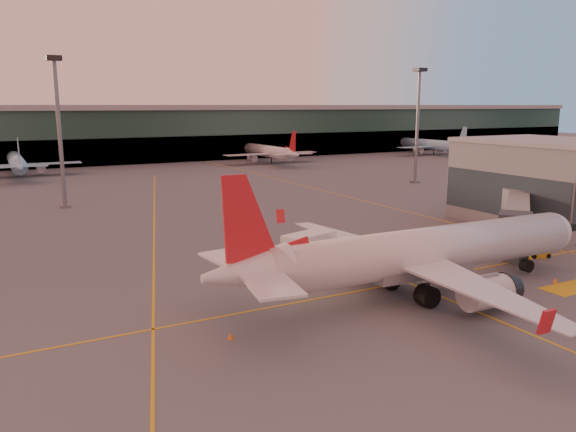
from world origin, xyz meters
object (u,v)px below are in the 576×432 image
main_airplane (417,254)px  catering_truck (310,251)px  gpu_cart (539,252)px  pushback_tug (513,240)px

main_airplane → catering_truck: main_airplane is taller
main_airplane → gpu_cart: size_ratio=15.60×
main_airplane → catering_truck: bearing=120.0°
catering_truck → gpu_cart: (27.26, -6.58, -1.92)m
gpu_cart → pushback_tug: 5.82m
catering_truck → gpu_cart: bearing=-29.9°
catering_truck → gpu_cart: size_ratio=2.41×
main_airplane → catering_truck: (-5.57, 10.20, -1.44)m
main_airplane → catering_truck: size_ratio=6.48×
gpu_cart → pushback_tug: pushback_tug is taller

